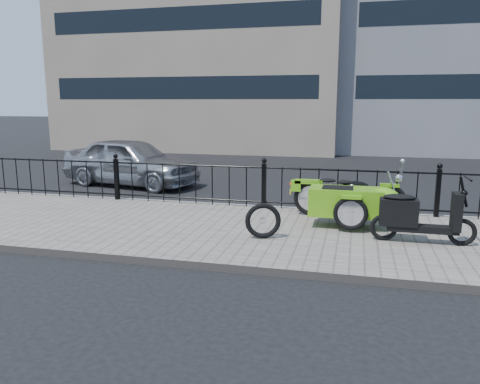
% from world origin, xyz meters
% --- Properties ---
extents(ground, '(120.00, 120.00, 0.00)m').
position_xyz_m(ground, '(0.00, 0.00, 0.00)').
color(ground, black).
rests_on(ground, ground).
extents(sidewalk, '(30.00, 3.80, 0.12)m').
position_xyz_m(sidewalk, '(0.00, -0.50, 0.06)').
color(sidewalk, slate).
rests_on(sidewalk, ground).
extents(curb, '(30.00, 0.10, 0.12)m').
position_xyz_m(curb, '(0.00, 1.44, 0.06)').
color(curb, gray).
rests_on(curb, ground).
extents(iron_fence, '(14.11, 0.11, 1.08)m').
position_xyz_m(iron_fence, '(0.00, 1.30, 0.59)').
color(iron_fence, black).
rests_on(iron_fence, sidewalk).
extents(building_tan, '(14.00, 8.01, 12.00)m').
position_xyz_m(building_tan, '(-6.00, 15.99, 6.00)').
color(building_tan, gray).
rests_on(building_tan, ground).
extents(motorcycle_sidecar, '(2.28, 1.48, 0.98)m').
position_xyz_m(motorcycle_sidecar, '(1.93, 0.22, 0.59)').
color(motorcycle_sidecar, black).
rests_on(motorcycle_sidecar, sidewalk).
extents(scooter, '(1.64, 0.48, 1.11)m').
position_xyz_m(scooter, '(2.88, -0.64, 0.55)').
color(scooter, black).
rests_on(scooter, sidewalk).
extents(spare_tire, '(0.60, 0.26, 0.60)m').
position_xyz_m(spare_tire, '(0.44, -1.01, 0.42)').
color(spare_tire, black).
rests_on(spare_tire, sidewalk).
extents(sedan_car, '(4.29, 2.39, 1.38)m').
position_xyz_m(sedan_car, '(-4.37, 3.72, 0.69)').
color(sedan_car, '#A4A6AA').
rests_on(sedan_car, ground).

